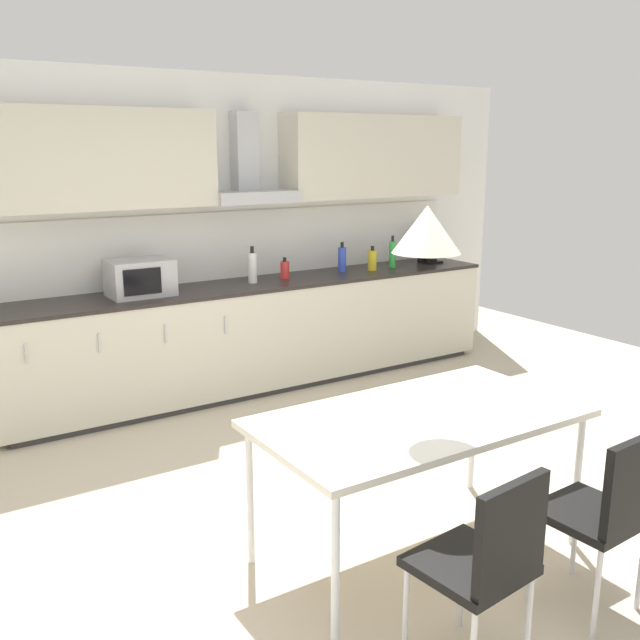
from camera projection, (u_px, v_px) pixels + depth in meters
The scene contains 16 objects.
ground_plane at pixel (346, 535), 3.85m from camera, with size 9.32×8.28×0.02m, color beige.
wall_back at pixel (152, 237), 5.84m from camera, with size 7.46×0.10×2.63m, color white.
kitchen_counter at pixel (262, 334), 6.15m from camera, with size 4.45×0.67×0.91m.
backsplash_tile at pixel (243, 244), 6.23m from camera, with size 4.43×0.02×0.58m, color silver.
upper_wall_cabinets at pixel (249, 159), 5.93m from camera, with size 4.43×0.40×0.74m.
microwave at pixel (140, 278), 5.46m from camera, with size 0.48×0.35×0.28m.
coffee_maker at pixel (429, 247), 7.02m from camera, with size 0.18×0.19×0.30m.
bottle_blue at pixel (342, 259), 6.51m from camera, with size 0.07×0.07×0.27m.
bottle_green at pixel (392, 254), 6.73m from camera, with size 0.06×0.06×0.30m.
bottle_white at pixel (252, 267), 5.98m from camera, with size 0.08×0.08×0.31m.
bottle_yellow at pixel (372, 260), 6.60m from camera, with size 0.08×0.08×0.23m.
bottle_red at pixel (285, 270), 6.18m from camera, with size 0.08×0.08×0.18m.
dining_table at pixel (420, 423), 3.50m from camera, with size 1.63×0.87×0.76m.
chair_near_right at pixel (608, 505), 3.07m from camera, with size 0.42×0.42×0.87m.
chair_near_left at pixel (487, 555), 2.69m from camera, with size 0.44×0.44×0.87m.
pendant_lamp at pixel (427, 229), 3.28m from camera, with size 0.32×0.32×0.22m, color silver.
Camera 1 is at (-1.99, -2.84, 2.04)m, focal length 40.00 mm.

